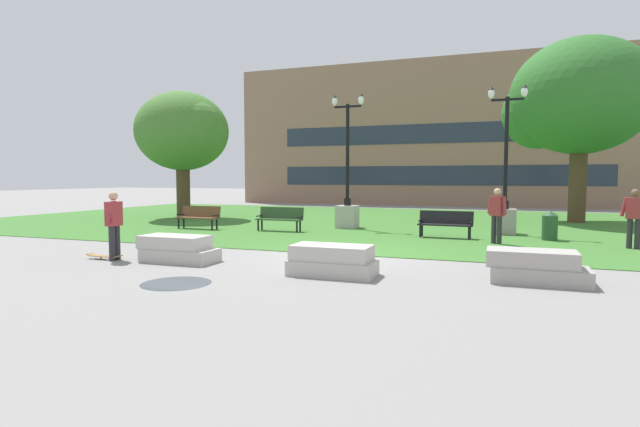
{
  "coord_description": "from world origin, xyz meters",
  "views": [
    {
      "loc": [
        4.09,
        -12.51,
        2.06
      ],
      "look_at": [
        0.0,
        -1.4,
        1.2
      ],
      "focal_mm": 28.0,
      "sensor_mm": 36.0,
      "label": 1
    }
  ],
  "objects_px": {
    "park_bench_near_right": "(199,216)",
    "person_bystander_far_lawn": "(634,215)",
    "person_bystander_near_lawn": "(497,213)",
    "park_bench_far_left": "(445,222)",
    "lamp_post_right": "(505,204)",
    "concrete_block_left": "(332,261)",
    "concrete_block_center": "(178,249)",
    "person_skateboarder": "(114,222)",
    "park_bench_near_left": "(280,217)",
    "trash_bin": "(550,225)",
    "skateboard": "(104,256)",
    "lamp_post_center": "(347,201)",
    "concrete_block_right": "(536,267)"
  },
  "relations": [
    {
      "from": "park_bench_far_left",
      "to": "person_bystander_near_lawn",
      "type": "height_order",
      "value": "person_bystander_near_lawn"
    },
    {
      "from": "park_bench_near_right",
      "to": "lamp_post_center",
      "type": "height_order",
      "value": "lamp_post_center"
    },
    {
      "from": "park_bench_near_right",
      "to": "person_bystander_near_lawn",
      "type": "xyz_separation_m",
      "value": [
        11.18,
        -0.68,
        0.44
      ]
    },
    {
      "from": "concrete_block_right",
      "to": "lamp_post_center",
      "type": "relative_size",
      "value": 0.35
    },
    {
      "from": "skateboard",
      "to": "park_bench_near_right",
      "type": "relative_size",
      "value": 0.56
    },
    {
      "from": "person_bystander_near_lawn",
      "to": "person_bystander_far_lawn",
      "type": "xyz_separation_m",
      "value": [
        3.69,
        0.18,
        0.0
      ]
    },
    {
      "from": "park_bench_far_left",
      "to": "lamp_post_right",
      "type": "xyz_separation_m",
      "value": [
        1.87,
        1.89,
        0.55
      ]
    },
    {
      "from": "concrete_block_center",
      "to": "park_bench_near_right",
      "type": "height_order",
      "value": "park_bench_near_right"
    },
    {
      "from": "person_bystander_near_lawn",
      "to": "park_bench_far_left",
      "type": "bearing_deg",
      "value": 147.26
    },
    {
      "from": "concrete_block_left",
      "to": "lamp_post_right",
      "type": "relative_size",
      "value": 0.34
    },
    {
      "from": "person_skateboarder",
      "to": "trash_bin",
      "type": "distance_m",
      "value": 13.17
    },
    {
      "from": "concrete_block_right",
      "to": "lamp_post_center",
      "type": "bearing_deg",
      "value": 126.64
    },
    {
      "from": "trash_bin",
      "to": "person_bystander_near_lawn",
      "type": "xyz_separation_m",
      "value": [
        -1.62,
        -1.52,
        0.48
      ]
    },
    {
      "from": "person_skateboarder",
      "to": "person_bystander_near_lawn",
      "type": "height_order",
      "value": "person_bystander_near_lawn"
    },
    {
      "from": "park_bench_near_right",
      "to": "person_bystander_far_lawn",
      "type": "height_order",
      "value": "person_bystander_far_lawn"
    },
    {
      "from": "concrete_block_left",
      "to": "skateboard",
      "type": "relative_size",
      "value": 1.76
    },
    {
      "from": "person_skateboarder",
      "to": "park_bench_near_left",
      "type": "distance_m",
      "value": 7.56
    },
    {
      "from": "park_bench_near_left",
      "to": "park_bench_near_right",
      "type": "height_order",
      "value": "same"
    },
    {
      "from": "concrete_block_right",
      "to": "person_skateboarder",
      "type": "relative_size",
      "value": 1.1
    },
    {
      "from": "concrete_block_right",
      "to": "person_bystander_far_lawn",
      "type": "height_order",
      "value": "person_bystander_far_lawn"
    },
    {
      "from": "concrete_block_center",
      "to": "park_bench_near_left",
      "type": "xyz_separation_m",
      "value": [
        -0.53,
        7.12,
        0.23
      ]
    },
    {
      "from": "concrete_block_center",
      "to": "concrete_block_left",
      "type": "height_order",
      "value": "same"
    },
    {
      "from": "concrete_block_center",
      "to": "concrete_block_left",
      "type": "distance_m",
      "value": 4.11
    },
    {
      "from": "concrete_block_right",
      "to": "lamp_post_right",
      "type": "bearing_deg",
      "value": 93.78
    },
    {
      "from": "park_bench_near_right",
      "to": "lamp_post_center",
      "type": "distance_m",
      "value": 5.97
    },
    {
      "from": "person_skateboarder",
      "to": "person_bystander_far_lawn",
      "type": "distance_m",
      "value": 14.2
    },
    {
      "from": "concrete_block_center",
      "to": "person_bystander_far_lawn",
      "type": "bearing_deg",
      "value": 29.6
    },
    {
      "from": "concrete_block_left",
      "to": "trash_bin",
      "type": "bearing_deg",
      "value": 58.75
    },
    {
      "from": "skateboard",
      "to": "person_bystander_near_lawn",
      "type": "distance_m",
      "value": 11.26
    },
    {
      "from": "trash_bin",
      "to": "person_bystander_far_lawn",
      "type": "relative_size",
      "value": 0.56
    },
    {
      "from": "concrete_block_left",
      "to": "park_bench_near_right",
      "type": "bearing_deg",
      "value": 138.6
    },
    {
      "from": "park_bench_near_left",
      "to": "trash_bin",
      "type": "relative_size",
      "value": 1.88
    },
    {
      "from": "lamp_post_right",
      "to": "lamp_post_center",
      "type": "bearing_deg",
      "value": 178.62
    },
    {
      "from": "concrete_block_left",
      "to": "person_skateboarder",
      "type": "bearing_deg",
      "value": -179.62
    },
    {
      "from": "lamp_post_right",
      "to": "park_bench_near_left",
      "type": "bearing_deg",
      "value": -166.77
    },
    {
      "from": "lamp_post_center",
      "to": "concrete_block_left",
      "type": "bearing_deg",
      "value": -74.78
    },
    {
      "from": "skateboard",
      "to": "person_bystander_far_lawn",
      "type": "relative_size",
      "value": 0.6
    },
    {
      "from": "park_bench_near_right",
      "to": "person_bystander_far_lawn",
      "type": "xyz_separation_m",
      "value": [
        14.87,
        -0.51,
        0.44
      ]
    },
    {
      "from": "concrete_block_left",
      "to": "person_bystander_far_lawn",
      "type": "bearing_deg",
      "value": 43.65
    },
    {
      "from": "park_bench_far_left",
      "to": "person_bystander_near_lawn",
      "type": "bearing_deg",
      "value": -32.74
    },
    {
      "from": "trash_bin",
      "to": "concrete_block_right",
      "type": "bearing_deg",
      "value": -96.44
    },
    {
      "from": "park_bench_near_right",
      "to": "park_bench_near_left",
      "type": "bearing_deg",
      "value": 6.42
    },
    {
      "from": "concrete_block_center",
      "to": "trash_bin",
      "type": "relative_size",
      "value": 1.96
    },
    {
      "from": "person_skateboarder",
      "to": "park_bench_far_left",
      "type": "height_order",
      "value": "person_skateboarder"
    },
    {
      "from": "concrete_block_right",
      "to": "person_bystander_near_lawn",
      "type": "xyz_separation_m",
      "value": [
        -0.8,
        5.71,
        0.68
      ]
    },
    {
      "from": "concrete_block_right",
      "to": "park_bench_near_left",
      "type": "height_order",
      "value": "park_bench_near_left"
    },
    {
      "from": "lamp_post_center",
      "to": "person_bystander_near_lawn",
      "type": "relative_size",
      "value": 3.13
    },
    {
      "from": "concrete_block_right",
      "to": "concrete_block_center",
      "type": "bearing_deg",
      "value": -177.57
    },
    {
      "from": "park_bench_near_right",
      "to": "person_bystander_far_lawn",
      "type": "distance_m",
      "value": 14.88
    },
    {
      "from": "park_bench_far_left",
      "to": "lamp_post_right",
      "type": "relative_size",
      "value": 0.34
    }
  ]
}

